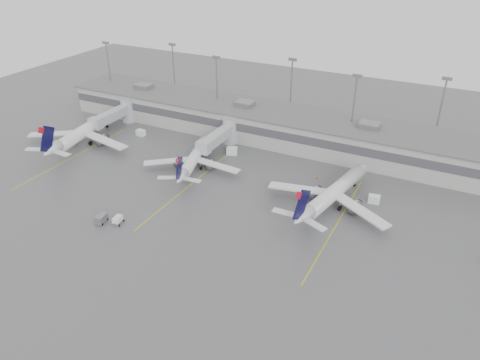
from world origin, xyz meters
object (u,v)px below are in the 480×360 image
at_px(jet_far_left, 83,132).
at_px(jet_mid_right, 333,193).
at_px(jet_mid_left, 194,158).
at_px(baggage_tug, 118,221).

relative_size(jet_far_left, jet_mid_right, 1.07).
xyz_separation_m(jet_mid_left, baggage_tug, (-0.82, -27.61, -2.12)).
distance_m(jet_far_left, jet_mid_left, 34.89).
bearing_deg(jet_mid_left, jet_mid_right, -18.78).
height_order(jet_mid_left, baggage_tug, jet_mid_left).
distance_m(jet_mid_left, baggage_tug, 27.71).
bearing_deg(jet_mid_left, baggage_tug, -107.95).
xyz_separation_m(jet_mid_left, jet_mid_right, (35.59, -1.57, 0.45)).
height_order(jet_far_left, baggage_tug, jet_far_left).
xyz_separation_m(jet_mid_right, baggage_tug, (-36.40, -26.04, -2.58)).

